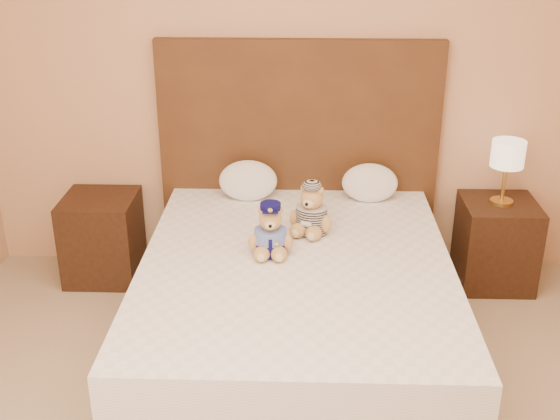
{
  "coord_description": "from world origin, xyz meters",
  "views": [
    {
      "loc": [
        0.02,
        -2.0,
        2.24
      ],
      "look_at": [
        -0.09,
        1.45,
        0.72
      ],
      "focal_mm": 45.0,
      "sensor_mm": 36.0,
      "label": 1
    }
  ],
  "objects_px": {
    "teddy_police": "(271,229)",
    "pillow_right": "(370,181)",
    "bed": "(296,306)",
    "teddy_prisoner": "(312,209)",
    "lamp": "(508,157)",
    "pillow_left": "(248,179)",
    "nightstand_right": "(496,243)",
    "nightstand_left": "(103,237)"
  },
  "relations": [
    {
      "from": "teddy_prisoner",
      "to": "nightstand_left",
      "type": "bearing_deg",
      "value": -177.74
    },
    {
      "from": "nightstand_right",
      "to": "pillow_left",
      "type": "relative_size",
      "value": 1.52
    },
    {
      "from": "bed",
      "to": "nightstand_right",
      "type": "bearing_deg",
      "value": 32.62
    },
    {
      "from": "bed",
      "to": "nightstand_right",
      "type": "xyz_separation_m",
      "value": [
        1.25,
        0.8,
        -0.0
      ]
    },
    {
      "from": "teddy_prisoner",
      "to": "lamp",
      "type": "bearing_deg",
      "value": 42.91
    },
    {
      "from": "teddy_police",
      "to": "lamp",
      "type": "bearing_deg",
      "value": 26.08
    },
    {
      "from": "pillow_right",
      "to": "teddy_prisoner",
      "type": "bearing_deg",
      "value": -126.47
    },
    {
      "from": "bed",
      "to": "pillow_right",
      "type": "distance_m",
      "value": 1.02
    },
    {
      "from": "nightstand_right",
      "to": "teddy_prisoner",
      "type": "bearing_deg",
      "value": -158.5
    },
    {
      "from": "nightstand_left",
      "to": "pillow_left",
      "type": "xyz_separation_m",
      "value": [
        0.94,
        0.03,
        0.4
      ]
    },
    {
      "from": "nightstand_right",
      "to": "teddy_police",
      "type": "distance_m",
      "value": 1.62
    },
    {
      "from": "nightstand_left",
      "to": "pillow_right",
      "type": "xyz_separation_m",
      "value": [
        1.69,
        0.03,
        0.4
      ]
    },
    {
      "from": "nightstand_right",
      "to": "lamp",
      "type": "xyz_separation_m",
      "value": [
        -0.0,
        0.0,
        0.57
      ]
    },
    {
      "from": "pillow_right",
      "to": "bed",
      "type": "bearing_deg",
      "value": -118.02
    },
    {
      "from": "bed",
      "to": "teddy_prisoner",
      "type": "bearing_deg",
      "value": 76.93
    },
    {
      "from": "lamp",
      "to": "teddy_police",
      "type": "xyz_separation_m",
      "value": [
        -1.39,
        -0.73,
        -0.16
      ]
    },
    {
      "from": "nightstand_left",
      "to": "lamp",
      "type": "height_order",
      "value": "lamp"
    },
    {
      "from": "bed",
      "to": "teddy_prisoner",
      "type": "xyz_separation_m",
      "value": [
        0.08,
        0.34,
        0.42
      ]
    },
    {
      "from": "nightstand_right",
      "to": "teddy_prisoner",
      "type": "xyz_separation_m",
      "value": [
        -1.17,
        -0.46,
        0.42
      ]
    },
    {
      "from": "bed",
      "to": "lamp",
      "type": "bearing_deg",
      "value": 32.62
    },
    {
      "from": "bed",
      "to": "teddy_prisoner",
      "type": "height_order",
      "value": "teddy_prisoner"
    },
    {
      "from": "pillow_left",
      "to": "pillow_right",
      "type": "distance_m",
      "value": 0.75
    },
    {
      "from": "bed",
      "to": "pillow_right",
      "type": "xyz_separation_m",
      "value": [
        0.44,
        0.83,
        0.4
      ]
    },
    {
      "from": "nightstand_left",
      "to": "lamp",
      "type": "bearing_deg",
      "value": 0.0
    },
    {
      "from": "teddy_police",
      "to": "pillow_right",
      "type": "distance_m",
      "value": 0.95
    },
    {
      "from": "nightstand_right",
      "to": "pillow_right",
      "type": "xyz_separation_m",
      "value": [
        -0.81,
        0.03,
        0.4
      ]
    },
    {
      "from": "lamp",
      "to": "pillow_right",
      "type": "height_order",
      "value": "lamp"
    },
    {
      "from": "teddy_prisoner",
      "to": "pillow_right",
      "type": "height_order",
      "value": "teddy_prisoner"
    },
    {
      "from": "teddy_police",
      "to": "pillow_right",
      "type": "height_order",
      "value": "teddy_police"
    },
    {
      "from": "nightstand_left",
      "to": "pillow_right",
      "type": "relative_size",
      "value": 1.6
    },
    {
      "from": "lamp",
      "to": "pillow_left",
      "type": "relative_size",
      "value": 1.11
    },
    {
      "from": "nightstand_left",
      "to": "bed",
      "type": "bearing_deg",
      "value": -32.62
    },
    {
      "from": "nightstand_right",
      "to": "pillow_right",
      "type": "bearing_deg",
      "value": 177.87
    },
    {
      "from": "teddy_police",
      "to": "teddy_prisoner",
      "type": "height_order",
      "value": "teddy_prisoner"
    },
    {
      "from": "pillow_right",
      "to": "nightstand_right",
      "type": "bearing_deg",
      "value": -2.13
    },
    {
      "from": "teddy_prisoner",
      "to": "pillow_left",
      "type": "bearing_deg",
      "value": 149.73
    },
    {
      "from": "nightstand_left",
      "to": "teddy_police",
      "type": "xyz_separation_m",
      "value": [
        1.11,
        -0.73,
        0.42
      ]
    },
    {
      "from": "nightstand_left",
      "to": "nightstand_right",
      "type": "relative_size",
      "value": 1.0
    },
    {
      "from": "teddy_police",
      "to": "teddy_prisoner",
      "type": "xyz_separation_m",
      "value": [
        0.21,
        0.27,
        0.0
      ]
    },
    {
      "from": "pillow_left",
      "to": "pillow_right",
      "type": "xyz_separation_m",
      "value": [
        0.75,
        0.0,
        -0.01
      ]
    },
    {
      "from": "nightstand_left",
      "to": "pillow_right",
      "type": "bearing_deg",
      "value": 1.02
    },
    {
      "from": "nightstand_left",
      "to": "pillow_left",
      "type": "height_order",
      "value": "pillow_left"
    }
  ]
}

